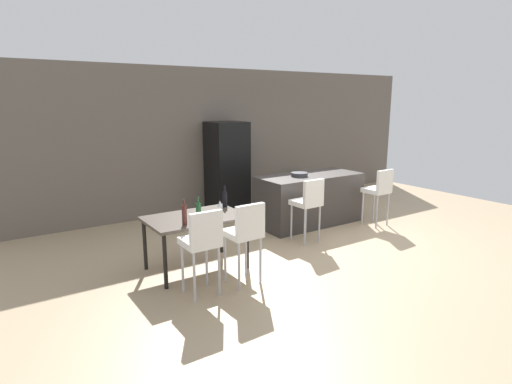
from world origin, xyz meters
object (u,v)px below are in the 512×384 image
at_px(bar_chair_middle, 379,188).
at_px(refrigerator, 227,167).
at_px(wine_glass_middle, 205,213).
at_px(fruit_bowl, 299,174).
at_px(dining_chair_near, 202,239).
at_px(potted_plant, 306,182).
at_px(kitchen_island, 309,199).
at_px(wine_bottle_inner, 184,215).
at_px(dining_chair_far, 245,231).
at_px(bar_chair_left, 309,201).
at_px(wine_bottle_corner, 225,199).
at_px(wine_bottle_near, 199,211).
at_px(dining_table, 196,222).
at_px(wine_glass_left, 220,204).

height_order(bar_chair_middle, refrigerator, refrigerator).
relative_size(bar_chair_middle, wine_glass_middle, 6.03).
height_order(wine_glass_middle, fruit_bowl, fruit_bowl).
height_order(dining_chair_near, potted_plant, dining_chair_near).
distance_m(kitchen_island, wine_glass_middle, 2.97).
bearing_deg(bar_chair_middle, wine_bottle_inner, -176.31).
bearing_deg(dining_chair_far, bar_chair_middle, 12.83).
relative_size(dining_chair_near, dining_chair_far, 1.00).
bearing_deg(bar_chair_left, kitchen_island, 48.42).
distance_m(bar_chair_middle, wine_bottle_corner, 3.08).
relative_size(wine_bottle_corner, wine_bottle_near, 1.01).
distance_m(bar_chair_left, dining_chair_near, 2.39).
bearing_deg(wine_bottle_corner, wine_bottle_inner, -149.78).
distance_m(dining_table, wine_bottle_corner, 0.65).
relative_size(dining_chair_near, wine_bottle_corner, 3.34).
bearing_deg(dining_chair_far, bar_chair_left, 24.49).
height_order(dining_chair_near, dining_chair_far, same).
height_order(kitchen_island, dining_table, kitchen_island).
xyz_separation_m(wine_bottle_corner, potted_plant, (3.39, 2.16, -0.47)).
relative_size(kitchen_island, refrigerator, 1.07).
distance_m(bar_chair_left, potted_plant, 3.15).
bearing_deg(bar_chair_middle, wine_bottle_corner, 175.38).
relative_size(dining_chair_near, wine_glass_left, 6.03).
bearing_deg(dining_table, bar_chair_middle, -0.31).
distance_m(dining_chair_near, potted_plant, 5.32).
bearing_deg(bar_chair_middle, kitchen_island, 139.42).
distance_m(bar_chair_left, wine_glass_left, 1.61).
bearing_deg(refrigerator, bar_chair_middle, -53.72).
bearing_deg(refrigerator, wine_bottle_inner, -128.79).
bearing_deg(kitchen_island, fruit_bowl, -177.14).
distance_m(kitchen_island, wine_bottle_inner, 3.19).
relative_size(dining_chair_near, refrigerator, 0.57).
relative_size(kitchen_island, wine_bottle_inner, 6.04).
distance_m(dining_table, wine_glass_left, 0.42).
height_order(bar_chair_middle, potted_plant, bar_chair_middle).
relative_size(dining_table, wine_bottle_inner, 3.96).
distance_m(bar_chair_middle, wine_bottle_near, 3.70).
bearing_deg(dining_chair_near, bar_chair_middle, 10.97).
bearing_deg(wine_bottle_near, kitchen_island, 19.70).
bearing_deg(dining_table, wine_glass_left, -1.38).
height_order(wine_bottle_near, wine_glass_middle, wine_bottle_near).
xyz_separation_m(refrigerator, potted_plant, (2.10, -0.01, -0.53)).
bearing_deg(fruit_bowl, wine_glass_middle, -155.71).
distance_m(bar_chair_middle, refrigerator, 3.01).
bearing_deg(fruit_bowl, wine_bottle_corner, -163.31).
relative_size(bar_chair_left, dining_chair_near, 1.00).
distance_m(wine_bottle_corner, wine_glass_middle, 0.82).
xyz_separation_m(wine_glass_left, wine_glass_middle, (-0.39, -0.32, 0.00)).
bearing_deg(kitchen_island, wine_bottle_corner, -164.92).
height_order(wine_glass_left, refrigerator, refrigerator).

